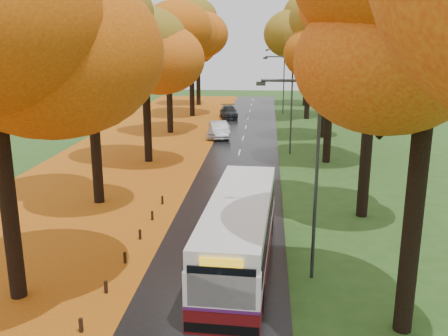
# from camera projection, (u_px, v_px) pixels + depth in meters

# --- Properties ---
(road) EXTENTS (6.50, 90.00, 0.04)m
(road) POSITION_uv_depth(u_px,v_px,m) (236.00, 168.00, 36.96)
(road) COLOR black
(road) RESTS_ON ground
(centre_line) EXTENTS (0.12, 90.00, 0.01)m
(centre_line) POSITION_uv_depth(u_px,v_px,m) (236.00, 168.00, 36.95)
(centre_line) COLOR silver
(centre_line) RESTS_ON road
(leaf_verge) EXTENTS (12.00, 90.00, 0.02)m
(leaf_verge) POSITION_uv_depth(u_px,v_px,m) (117.00, 165.00, 37.72)
(leaf_verge) COLOR #7C390B
(leaf_verge) RESTS_ON ground
(leaf_drift) EXTENTS (0.90, 90.00, 0.01)m
(leaf_drift) POSITION_uv_depth(u_px,v_px,m) (195.00, 167.00, 37.21)
(leaf_drift) COLOR orange
(leaf_drift) RESTS_ON road
(trees_left) EXTENTS (9.20, 74.00, 13.88)m
(trees_left) POSITION_uv_depth(u_px,v_px,m) (142.00, 35.00, 37.11)
(trees_left) COLOR black
(trees_left) RESTS_ON ground
(trees_right) EXTENTS (9.30, 74.20, 13.96)m
(trees_right) POSITION_uv_depth(u_px,v_px,m) (338.00, 33.00, 35.71)
(trees_right) COLOR black
(trees_right) RESTS_ON ground
(bollard_row) EXTENTS (0.11, 23.51, 0.52)m
(bollard_row) POSITION_uv_depth(u_px,v_px,m) (94.00, 305.00, 17.66)
(bollard_row) COLOR black
(bollard_row) RESTS_ON ground
(streetlamp_near) EXTENTS (2.45, 0.18, 8.00)m
(streetlamp_near) POSITION_uv_depth(u_px,v_px,m) (310.00, 165.00, 19.05)
(streetlamp_near) COLOR #333538
(streetlamp_near) RESTS_ON ground
(streetlamp_mid) EXTENTS (2.45, 0.18, 8.00)m
(streetlamp_mid) POSITION_uv_depth(u_px,v_px,m) (289.00, 97.00, 40.24)
(streetlamp_mid) COLOR #333538
(streetlamp_mid) RESTS_ON ground
(streetlamp_far) EXTENTS (2.45, 0.18, 8.00)m
(streetlamp_far) POSITION_uv_depth(u_px,v_px,m) (282.00, 76.00, 61.42)
(streetlamp_far) COLOR #333538
(streetlamp_far) RESTS_ON ground
(bus) EXTENTS (3.07, 11.14, 2.90)m
(bus) POSITION_uv_depth(u_px,v_px,m) (240.00, 230.00, 21.01)
(bus) COLOR #510C0D
(bus) RESTS_ON road
(car_white) EXTENTS (2.10, 4.51, 1.49)m
(car_white) POSITION_uv_depth(u_px,v_px,m) (219.00, 130.00, 47.80)
(car_white) COLOR silver
(car_white) RESTS_ON road
(car_silver) EXTENTS (2.60, 4.79, 1.50)m
(car_silver) POSITION_uv_depth(u_px,v_px,m) (219.00, 130.00, 47.85)
(car_silver) COLOR #A6A8AE
(car_silver) RESTS_ON road
(car_dark) EXTENTS (2.62, 5.00, 1.38)m
(car_dark) POSITION_uv_depth(u_px,v_px,m) (229.00, 112.00, 59.45)
(car_dark) COLOR black
(car_dark) RESTS_ON road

